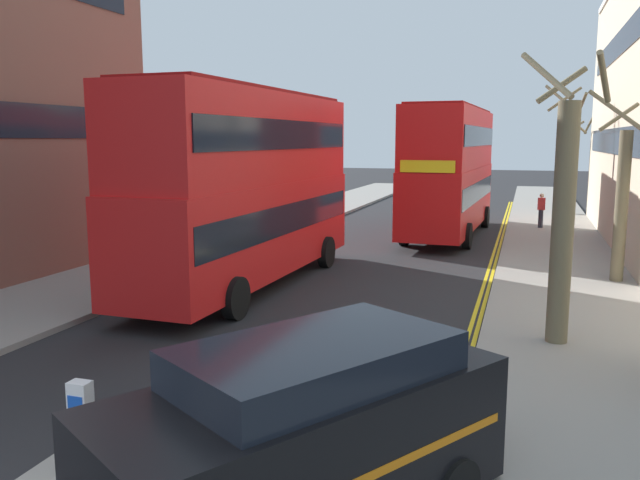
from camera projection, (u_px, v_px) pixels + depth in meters
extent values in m
cube|color=gray|center=(564.00, 282.00, 18.99)|extent=(4.00, 80.00, 0.14)
cube|color=gray|center=(177.00, 258.00, 22.94)|extent=(4.00, 80.00, 0.14)
cube|color=yellow|center=(487.00, 295.00, 17.76)|extent=(0.10, 56.00, 0.01)
cube|color=yellow|center=(481.00, 294.00, 17.81)|extent=(0.10, 56.00, 0.01)
cube|color=gray|center=(85.00, 467.00, 8.33)|extent=(1.10, 2.20, 0.10)
cube|color=silver|center=(84.00, 457.00, 8.31)|extent=(0.36, 0.28, 0.16)
cube|color=white|center=(81.00, 417.00, 8.23)|extent=(0.28, 0.20, 0.95)
cube|color=blue|center=(75.00, 406.00, 8.10)|extent=(0.22, 0.01, 0.26)
cube|color=yellow|center=(77.00, 434.00, 8.16)|extent=(0.22, 0.01, 0.20)
cube|color=red|center=(248.00, 227.00, 18.60)|extent=(2.79, 10.86, 2.60)
cube|color=red|center=(247.00, 138.00, 18.20)|extent=(2.73, 10.65, 2.50)
cube|color=black|center=(248.00, 217.00, 18.55)|extent=(2.81, 10.43, 0.84)
cube|color=black|center=(247.00, 135.00, 18.19)|extent=(2.79, 10.22, 0.80)
cube|color=yellow|center=(312.00, 166.00, 23.37)|extent=(2.00, 0.11, 0.44)
cube|color=maroon|center=(246.00, 92.00, 18.00)|extent=(2.51, 9.78, 0.10)
cylinder|color=black|center=(259.00, 248.00, 22.32)|extent=(0.33, 1.05, 1.04)
cylinder|color=black|center=(326.00, 252.00, 21.50)|extent=(0.33, 1.05, 1.04)
cylinder|color=black|center=(146.00, 290.00, 16.08)|extent=(0.33, 1.05, 1.04)
cylinder|color=black|center=(236.00, 298.00, 15.26)|extent=(0.33, 1.05, 1.04)
cube|color=red|center=(450.00, 197.00, 28.40)|extent=(2.95, 10.89, 2.60)
cube|color=red|center=(451.00, 139.00, 28.00)|extent=(2.89, 10.68, 2.50)
cube|color=black|center=(450.00, 190.00, 28.35)|extent=(2.96, 10.46, 0.84)
cube|color=black|center=(451.00, 136.00, 27.99)|extent=(2.94, 10.25, 0.80)
cube|color=yellow|center=(427.00, 166.00, 23.17)|extent=(2.00, 0.14, 0.44)
cube|color=maroon|center=(452.00, 108.00, 27.80)|extent=(2.65, 9.81, 0.10)
cylinder|color=black|center=(467.00, 236.00, 25.06)|extent=(0.34, 1.05, 1.04)
cylinder|color=black|center=(404.00, 233.00, 25.92)|extent=(0.34, 1.05, 1.04)
cylinder|color=black|center=(485.00, 217.00, 31.26)|extent=(0.34, 1.05, 1.04)
cylinder|color=black|center=(434.00, 215.00, 32.12)|extent=(0.34, 1.05, 1.04)
cube|color=black|center=(306.00, 447.00, 6.99)|extent=(4.10, 4.99, 1.50)
cube|color=black|center=(317.00, 374.00, 6.96)|extent=(3.07, 3.50, 0.76)
cube|color=orange|center=(306.00, 443.00, 6.98)|extent=(3.92, 4.68, 0.10)
cylinder|color=black|center=(348.00, 432.00, 8.69)|extent=(0.55, 0.69, 0.68)
cylinder|color=#2D2D38|center=(541.00, 219.00, 30.17)|extent=(0.22, 0.22, 0.85)
cube|color=red|center=(541.00, 204.00, 30.06)|extent=(0.34, 0.22, 0.56)
sphere|color=beige|center=(542.00, 196.00, 30.00)|extent=(0.20, 0.20, 0.20)
cylinder|color=#6B6047|center=(572.00, 174.00, 35.57)|extent=(0.33, 0.33, 4.46)
cylinder|color=#6B6047|center=(590.00, 123.00, 35.07)|extent=(0.50, 1.62, 1.20)
cylinder|color=#6B6047|center=(575.00, 127.00, 35.60)|extent=(1.00, 0.18, 0.75)
cylinder|color=#6B6047|center=(567.00, 127.00, 35.56)|extent=(0.72, 0.86, 0.75)
cylinder|color=#6B6047|center=(565.00, 126.00, 35.07)|extent=(0.65, 1.14, 0.90)
cylinder|color=#6B6047|center=(580.00, 128.00, 34.77)|extent=(0.82, 0.61, 0.69)
cylinder|color=#6B6047|center=(567.00, 176.00, 26.31)|extent=(0.37, 0.37, 5.29)
cylinder|color=#6B6047|center=(583.00, 102.00, 25.79)|extent=(0.29, 0.98, 0.73)
cylinder|color=#6B6047|center=(565.00, 99.00, 26.49)|extent=(1.36, 0.57, 1.03)
cylinder|color=#6B6047|center=(559.00, 97.00, 25.48)|extent=(1.15, 1.06, 1.06)
cylinder|color=#6B6047|center=(621.00, 207.00, 18.56)|extent=(0.37, 0.37, 4.39)
cylinder|color=#6B6047|center=(619.00, 117.00, 18.70)|extent=(1.12, 0.48, 0.85)
cylinder|color=#6B6047|center=(615.00, 110.00, 17.65)|extent=(1.41, 0.98, 1.17)
cylinder|color=#6B6047|center=(563.00, 224.00, 12.85)|extent=(0.44, 0.44, 4.87)
cylinder|color=#6B6047|center=(604.00, 77.00, 12.09)|extent=(0.43, 1.21, 0.90)
cylinder|color=#6B6047|center=(562.00, 85.00, 12.89)|extent=(1.00, 0.44, 0.76)
cylinder|color=#6B6047|center=(547.00, 75.00, 12.12)|extent=(1.02, 1.05, 0.99)
cube|color=black|center=(636.00, 26.00, 21.07)|extent=(0.04, 24.64, 1.00)
cube|color=black|center=(627.00, 141.00, 21.65)|extent=(0.04, 24.64, 1.00)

